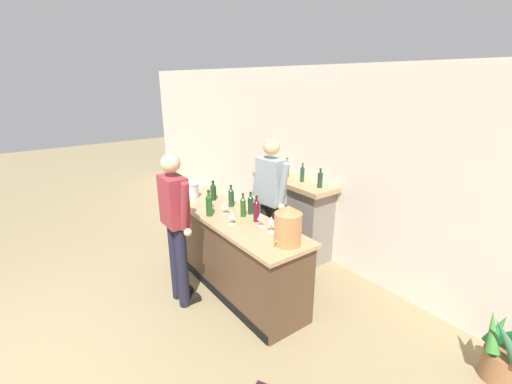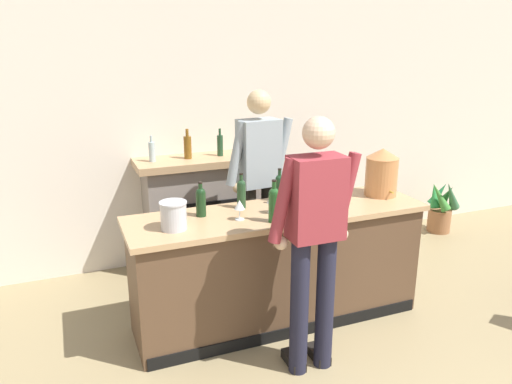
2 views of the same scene
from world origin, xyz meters
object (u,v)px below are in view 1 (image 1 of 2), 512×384
object	(u,v)px
wine_bottle_riesling_slim	(209,204)
wine_bottle_merlot_tall	(231,197)
fireplace_stone	(294,214)
copper_dispenser	(288,225)
wine_bottle_port_short	(243,206)
ice_bucket_steel	(192,191)
wine_glass_front_left	(260,217)
potted_plant_corner	(502,350)
wine_glass_back_row	(210,200)
person_customer	(176,224)
person_bartender	(270,201)
wine_glass_near_bucket	(271,221)
wine_bottle_rose_blush	(213,191)
wine_glass_by_dispenser	(225,205)
wine_bottle_cabernet_heavy	(257,210)
wine_glass_mid_counter	(232,214)
wine_bottle_chardonnay_pale	(251,204)

from	to	relation	value
wine_bottle_riesling_slim	wine_bottle_merlot_tall	world-z (taller)	wine_bottle_riesling_slim
fireplace_stone	copper_dispenser	distance (m)	1.85
wine_bottle_port_short	wine_bottle_merlot_tall	size ratio (longest dim) A/B	1.01
ice_bucket_steel	wine_glass_front_left	xyz separation A→B (m)	(1.36, 0.18, 0.01)
potted_plant_corner	wine_bottle_merlot_tall	size ratio (longest dim) A/B	2.39
wine_bottle_port_short	wine_glass_back_row	world-z (taller)	wine_bottle_port_short
person_customer	person_bartender	world-z (taller)	person_bartender
potted_plant_corner	wine_glass_back_row	world-z (taller)	wine_glass_back_row
wine_bottle_port_short	wine_glass_near_bucket	size ratio (longest dim) A/B	1.58
person_bartender	wine_bottle_merlot_tall	distance (m)	0.52
wine_bottle_riesling_slim	wine_glass_front_left	bearing A→B (deg)	25.74
wine_bottle_rose_blush	wine_glass_back_row	distance (m)	0.31
copper_dispenser	wine_bottle_riesling_slim	world-z (taller)	copper_dispenser
ice_bucket_steel	wine_bottle_riesling_slim	distance (m)	0.74
ice_bucket_steel	wine_glass_by_dispenser	world-z (taller)	ice_bucket_steel
wine_bottle_cabernet_heavy	wine_glass_mid_counter	xyz separation A→B (m)	(-0.09, -0.28, -0.02)
wine_bottle_rose_blush	copper_dispenser	bearing A→B (deg)	-2.04
wine_bottle_cabernet_heavy	wine_glass_near_bucket	bearing A→B (deg)	-8.40
wine_bottle_cabernet_heavy	wine_glass_by_dispenser	world-z (taller)	wine_bottle_cabernet_heavy
wine_glass_mid_counter	wine_bottle_rose_blush	bearing A→B (deg)	163.99
wine_bottle_chardonnay_pale	wine_bottle_riesling_slim	bearing A→B (deg)	-119.02
wine_glass_mid_counter	wine_bottle_port_short	bearing A→B (deg)	117.16
wine_glass_back_row	wine_glass_front_left	size ratio (longest dim) A/B	0.97
wine_bottle_cabernet_heavy	wine_bottle_rose_blush	world-z (taller)	wine_bottle_cabernet_heavy
ice_bucket_steel	wine_bottle_riesling_slim	world-z (taller)	wine_bottle_riesling_slim
wine_bottle_merlot_tall	wine_glass_front_left	bearing A→B (deg)	-6.55
wine_glass_mid_counter	wine_glass_near_bucket	bearing A→B (deg)	28.55
wine_bottle_cabernet_heavy	potted_plant_corner	bearing A→B (deg)	22.08
wine_bottle_cabernet_heavy	wine_glass_mid_counter	size ratio (longest dim) A/B	1.83
wine_bottle_merlot_tall	wine_glass_back_row	distance (m)	0.28
wine_bottle_chardonnay_pale	wine_glass_mid_counter	world-z (taller)	wine_bottle_chardonnay_pale
ice_bucket_steel	wine_glass_mid_counter	distance (m)	1.12
wine_bottle_port_short	wine_glass_by_dispenser	distance (m)	0.24
copper_dispenser	wine_bottle_rose_blush	world-z (taller)	copper_dispenser
fireplace_stone	ice_bucket_steel	distance (m)	1.59
person_customer	wine_glass_back_row	world-z (taller)	person_customer
copper_dispenser	wine_glass_back_row	distance (m)	1.37
person_customer	wine_glass_mid_counter	bearing A→B (deg)	61.68
fireplace_stone	wine_glass_by_dispenser	size ratio (longest dim) A/B	8.38
wine_bottle_port_short	copper_dispenser	bearing A→B (deg)	-3.41
wine_bottle_chardonnay_pale	wine_glass_mid_counter	size ratio (longest dim) A/B	1.63
person_bartender	wine_glass_mid_counter	size ratio (longest dim) A/B	10.82
copper_dispenser	wine_bottle_chardonnay_pale	distance (m)	0.91
ice_bucket_steel	wine_bottle_port_short	bearing A→B (deg)	11.01
copper_dispenser	wine_glass_by_dispenser	bearing A→B (deg)	-175.48
wine_bottle_merlot_tall	wine_glass_mid_counter	bearing A→B (deg)	-31.81
wine_bottle_riesling_slim	wine_glass_mid_counter	size ratio (longest dim) A/B	1.88
wine_bottle_rose_blush	wine_glass_by_dispenser	xyz separation A→B (m)	(0.54, -0.14, -0.00)
person_bartender	wine_bottle_port_short	bearing A→B (deg)	-82.71
wine_glass_by_dispenser	wine_glass_back_row	distance (m)	0.29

